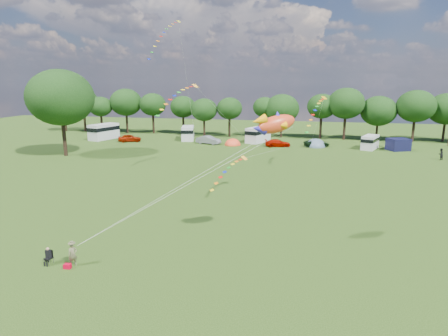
% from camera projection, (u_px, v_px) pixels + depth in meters
% --- Properties ---
extents(ground_plane, '(180.00, 180.00, 0.00)m').
position_uv_depth(ground_plane, '(199.00, 249.00, 26.00)').
color(ground_plane, black).
rests_on(ground_plane, ground).
extents(tree_line, '(102.98, 10.98, 10.27)m').
position_uv_depth(tree_line, '(300.00, 107.00, 75.76)').
color(tree_line, black).
rests_on(tree_line, ground).
extents(big_tree, '(10.00, 10.00, 13.28)m').
position_uv_depth(big_tree, '(60.00, 98.00, 56.95)').
color(big_tree, black).
rests_on(big_tree, ground).
extents(car_a, '(4.74, 3.24, 1.47)m').
position_uv_depth(car_a, '(130.00, 138.00, 72.51)').
color(car_a, '#8F1B03').
rests_on(car_a, ground).
extents(car_b, '(4.57, 2.55, 1.52)m').
position_uv_depth(car_b, '(209.00, 140.00, 69.89)').
color(car_b, gray).
rests_on(car_b, ground).
extents(car_c, '(4.70, 2.78, 1.32)m').
position_uv_depth(car_c, '(278.00, 143.00, 67.00)').
color(car_c, '#A00E00').
rests_on(car_c, ground).
extents(car_d, '(4.95, 3.31, 1.24)m').
position_uv_depth(car_d, '(317.00, 143.00, 67.00)').
color(car_d, black).
rests_on(car_d, ground).
extents(campervan_a, '(4.25, 6.81, 3.10)m').
position_uv_depth(campervan_a, '(104.00, 131.00, 75.47)').
color(campervan_a, '#B9B9BB').
rests_on(campervan_a, ground).
extents(campervan_b, '(3.69, 5.92, 2.69)m').
position_uv_depth(campervan_b, '(188.00, 133.00, 74.84)').
color(campervan_b, silver).
rests_on(campervan_b, ground).
extents(campervan_c, '(4.55, 6.36, 2.87)m').
position_uv_depth(campervan_c, '(258.00, 134.00, 71.90)').
color(campervan_c, silver).
rests_on(campervan_c, ground).
extents(campervan_d, '(3.64, 5.18, 2.34)m').
position_uv_depth(campervan_d, '(370.00, 142.00, 64.62)').
color(campervan_d, silver).
rests_on(campervan_d, ground).
extents(tent_orange, '(3.00, 3.28, 2.34)m').
position_uv_depth(tent_orange, '(233.00, 145.00, 69.01)').
color(tent_orange, '#F94822').
rests_on(tent_orange, ground).
extents(tent_greyblue, '(3.75, 4.10, 2.79)m').
position_uv_depth(tent_greyblue, '(315.00, 146.00, 67.35)').
color(tent_greyblue, '#4D6273').
rests_on(tent_greyblue, ground).
extents(awning_navy, '(4.01, 3.70, 2.01)m').
position_uv_depth(awning_navy, '(398.00, 144.00, 63.37)').
color(awning_navy, black).
rests_on(awning_navy, ground).
extents(kite_flyer, '(0.64, 0.64, 1.50)m').
position_uv_depth(kite_flyer, '(73.00, 255.00, 23.52)').
color(kite_flyer, brown).
rests_on(kite_flyer, ground).
extents(camp_chair, '(0.54, 0.55, 1.15)m').
position_uv_depth(camp_chair, '(49.00, 254.00, 23.76)').
color(camp_chair, '#99999E').
rests_on(camp_chair, ground).
extents(kite_bag, '(0.45, 0.32, 0.30)m').
position_uv_depth(kite_bag, '(67.00, 266.00, 23.28)').
color(kite_bag, '#C3001E').
rests_on(kite_bag, ground).
extents(fish_kite, '(3.14, 2.42, 1.71)m').
position_uv_depth(fish_kite, '(273.00, 124.00, 23.94)').
color(fish_kite, red).
rests_on(fish_kite, ground).
extents(streamer_kite_a, '(3.23, 5.57, 5.75)m').
position_uv_depth(streamer_kite_a, '(166.00, 33.00, 52.77)').
color(streamer_kite_a, yellow).
rests_on(streamer_kite_a, ground).
extents(streamer_kite_b, '(4.28, 4.81, 3.84)m').
position_uv_depth(streamer_kite_b, '(180.00, 95.00, 46.82)').
color(streamer_kite_b, '#FEAB28').
rests_on(streamer_kite_b, ground).
extents(streamer_kite_c, '(3.07, 5.01, 2.82)m').
position_uv_depth(streamer_kite_c, '(232.00, 168.00, 39.02)').
color(streamer_kite_c, '#FCA627').
rests_on(streamer_kite_c, ground).
extents(walker_a, '(0.99, 0.95, 1.75)m').
position_uv_depth(walker_a, '(441.00, 154.00, 55.53)').
color(walker_a, black).
rests_on(walker_a, ground).
extents(streamer_kite_d, '(2.69, 5.15, 4.30)m').
position_uv_depth(streamer_kite_d, '(317.00, 109.00, 47.54)').
color(streamer_kite_d, '#D4950D').
rests_on(streamer_kite_d, ground).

